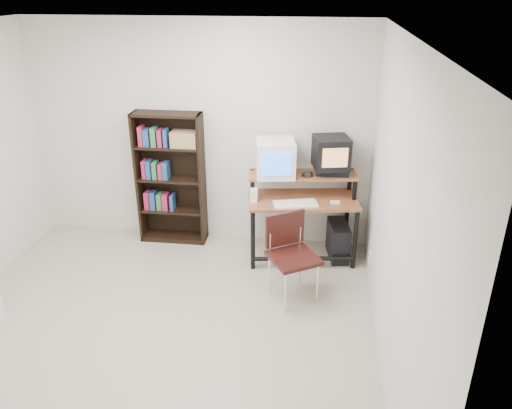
# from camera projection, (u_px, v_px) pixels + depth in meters

# --- Properties ---
(floor) EXTENTS (4.00, 4.00, 0.01)m
(floor) POSITION_uv_depth(u_px,v_px,m) (154.00, 335.00, 4.54)
(floor) COLOR #B2A793
(floor) RESTS_ON ground
(ceiling) EXTENTS (4.00, 4.00, 0.01)m
(ceiling) POSITION_uv_depth(u_px,v_px,m) (122.00, 35.00, 3.46)
(ceiling) COLOR white
(ceiling) RESTS_ON back_wall
(back_wall) EXTENTS (4.00, 0.01, 2.60)m
(back_wall) POSITION_uv_depth(u_px,v_px,m) (199.00, 135.00, 5.81)
(back_wall) COLOR silver
(back_wall) RESTS_ON floor
(right_wall) EXTENTS (0.01, 4.00, 2.60)m
(right_wall) POSITION_uv_depth(u_px,v_px,m) (395.00, 219.00, 3.76)
(right_wall) COLOR silver
(right_wall) RESTS_ON floor
(computer_desk) EXTENTS (1.28, 0.77, 0.98)m
(computer_desk) POSITION_uv_depth(u_px,v_px,m) (303.00, 202.00, 5.56)
(computer_desk) COLOR brown
(computer_desk) RESTS_ON floor
(crt_monitor) EXTENTS (0.48, 0.48, 0.39)m
(crt_monitor) POSITION_uv_depth(u_px,v_px,m) (275.00, 158.00, 5.46)
(crt_monitor) COLOR white
(crt_monitor) RESTS_ON computer_desk
(vcr) EXTENTS (0.36, 0.26, 0.08)m
(vcr) POSITION_uv_depth(u_px,v_px,m) (332.00, 171.00, 5.54)
(vcr) COLOR black
(vcr) RESTS_ON computer_desk
(crt_tv) EXTENTS (0.44, 0.43, 0.35)m
(crt_tv) POSITION_uv_depth(u_px,v_px,m) (331.00, 153.00, 5.45)
(crt_tv) COLOR black
(crt_tv) RESTS_ON vcr
(cd_spindle) EXTENTS (0.16, 0.16, 0.05)m
(cd_spindle) POSITION_uv_depth(u_px,v_px,m) (307.00, 175.00, 5.47)
(cd_spindle) COLOR #26262B
(cd_spindle) RESTS_ON computer_desk
(keyboard) EXTENTS (0.51, 0.32, 0.03)m
(keyboard) POSITION_uv_depth(u_px,v_px,m) (295.00, 205.00, 5.37)
(keyboard) COLOR white
(keyboard) RESTS_ON computer_desk
(mousepad) EXTENTS (0.25, 0.22, 0.01)m
(mousepad) POSITION_uv_depth(u_px,v_px,m) (333.00, 204.00, 5.42)
(mousepad) COLOR black
(mousepad) RESTS_ON computer_desk
(mouse) EXTENTS (0.11, 0.08, 0.03)m
(mouse) POSITION_uv_depth(u_px,v_px,m) (335.00, 203.00, 5.40)
(mouse) COLOR white
(mouse) RESTS_ON mousepad
(desk_speaker) EXTENTS (0.08, 0.08, 0.17)m
(desk_speaker) POSITION_uv_depth(u_px,v_px,m) (254.00, 196.00, 5.42)
(desk_speaker) COLOR white
(desk_speaker) RESTS_ON computer_desk
(pc_tower) EXTENTS (0.27, 0.48, 0.42)m
(pc_tower) POSITION_uv_depth(u_px,v_px,m) (338.00, 240.00, 5.74)
(pc_tower) COLOR black
(pc_tower) RESTS_ON floor
(school_chair) EXTENTS (0.60, 0.60, 0.87)m
(school_chair) POSITION_uv_depth(u_px,v_px,m) (290.00, 248.00, 4.90)
(school_chair) COLOR black
(school_chair) RESTS_ON floor
(bookshelf) EXTENTS (0.80, 0.27, 1.59)m
(bookshelf) POSITION_uv_depth(u_px,v_px,m) (171.00, 176.00, 5.91)
(bookshelf) COLOR black
(bookshelf) RESTS_ON floor
(wall_outlet) EXTENTS (0.02, 0.08, 0.12)m
(wall_outlet) POSITION_uv_depth(u_px,v_px,m) (370.00, 258.00, 5.21)
(wall_outlet) COLOR beige
(wall_outlet) RESTS_ON right_wall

